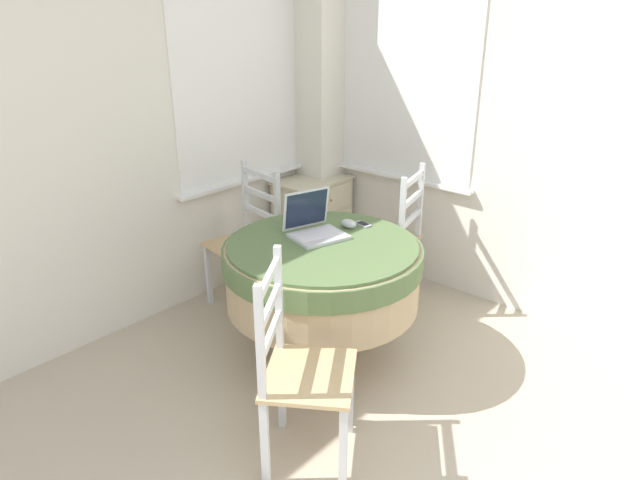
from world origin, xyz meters
The scene contains 9 objects.
corner_room_shell centered at (1.39, 1.82, 1.28)m, with size 4.64×4.69×2.55m.
round_dining_table centered at (1.08, 1.66, 0.57)m, with size 1.11×1.11×0.73m.
laptop centered at (1.14, 1.77, 0.78)m, with size 0.36×0.35×0.25m.
computer_mouse centered at (1.36, 1.69, 0.76)m, with size 0.06×0.10×0.05m.
cell_phone centered at (1.45, 1.66, 0.74)m, with size 0.07×0.11×0.01m.
dining_chair_near_back_window centered at (1.24, 2.46, 0.46)m, with size 0.44×0.48×0.97m.
dining_chair_near_right_window centered at (1.91, 1.75, 0.46)m, with size 0.51×0.48×0.97m.
dining_chair_camera_near centered at (0.40, 1.20, 0.46)m, with size 0.57×0.56×0.97m.
corner_cabinet centered at (2.06, 2.61, 0.35)m, with size 0.58×0.39×0.70m.
Camera 1 is at (-1.11, -0.24, 1.94)m, focal length 32.00 mm.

